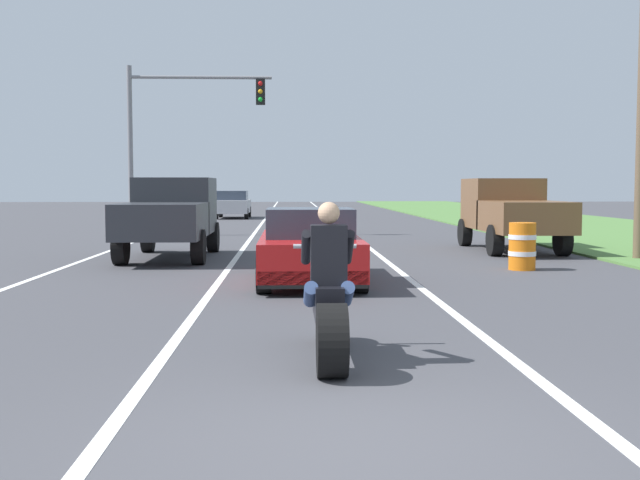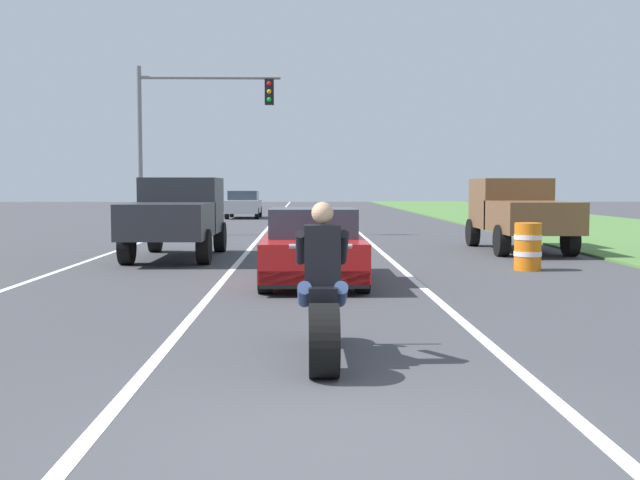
# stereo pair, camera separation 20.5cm
# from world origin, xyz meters

# --- Properties ---
(ground_plane) EXTENTS (160.00, 160.00, 0.00)m
(ground_plane) POSITION_xyz_m (0.00, 0.00, 0.00)
(ground_plane) COLOR #424247
(lane_stripe_left_solid) EXTENTS (0.14, 120.00, 0.01)m
(lane_stripe_left_solid) POSITION_xyz_m (-5.40, 20.00, 0.00)
(lane_stripe_left_solid) COLOR white
(lane_stripe_left_solid) RESTS_ON ground
(lane_stripe_right_solid) EXTENTS (0.14, 120.00, 0.01)m
(lane_stripe_right_solid) POSITION_xyz_m (1.80, 20.00, 0.00)
(lane_stripe_right_solid) COLOR white
(lane_stripe_right_solid) RESTS_ON ground
(lane_stripe_centre_dashed) EXTENTS (0.14, 120.00, 0.01)m
(lane_stripe_centre_dashed) POSITION_xyz_m (-1.80, 20.00, 0.00)
(lane_stripe_centre_dashed) COLOR white
(lane_stripe_centre_dashed) RESTS_ON ground
(motorcycle_with_rider) EXTENTS (0.70, 2.21, 1.62)m
(motorcycle_with_rider) POSITION_xyz_m (-0.09, 2.47, 0.59)
(motorcycle_with_rider) COLOR black
(motorcycle_with_rider) RESTS_ON ground
(sports_car_red) EXTENTS (1.84, 4.30, 1.37)m
(sports_car_red) POSITION_xyz_m (-0.11, 9.01, 0.63)
(sports_car_red) COLOR red
(sports_car_red) RESTS_ON ground
(pickup_truck_left_lane_dark_grey) EXTENTS (2.02, 4.80, 1.98)m
(pickup_truck_left_lane_dark_grey) POSITION_xyz_m (-3.41, 13.84, 1.11)
(pickup_truck_left_lane_dark_grey) COLOR #2D3035
(pickup_truck_left_lane_dark_grey) RESTS_ON ground
(pickup_truck_right_shoulder_brown) EXTENTS (2.02, 4.80, 1.98)m
(pickup_truck_right_shoulder_brown) POSITION_xyz_m (5.57, 15.68, 1.11)
(pickup_truck_right_shoulder_brown) COLOR brown
(pickup_truck_right_shoulder_brown) RESTS_ON ground
(traffic_light_mast_near) EXTENTS (5.11, 0.34, 6.00)m
(traffic_light_mast_near) POSITION_xyz_m (-4.52, 22.54, 4.03)
(traffic_light_mast_near) COLOR gray
(traffic_light_mast_near) RESTS_ON ground
(construction_barrel_nearest) EXTENTS (0.58, 0.58, 1.00)m
(construction_barrel_nearest) POSITION_xyz_m (4.43, 10.89, 0.50)
(construction_barrel_nearest) COLOR orange
(construction_barrel_nearest) RESTS_ON ground
(distant_car_far_ahead) EXTENTS (1.80, 4.00, 1.50)m
(distant_car_far_ahead) POSITION_xyz_m (-3.58, 37.23, 0.77)
(distant_car_far_ahead) COLOR #B2B2B7
(distant_car_far_ahead) RESTS_ON ground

